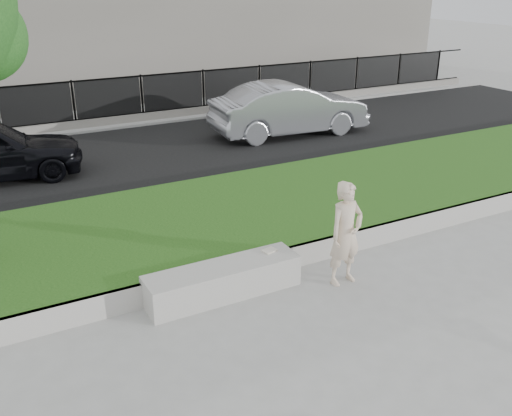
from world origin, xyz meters
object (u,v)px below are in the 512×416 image
stone_bench (223,280)px  man (346,234)px  car_silver (289,109)px  book (269,250)px

stone_bench → man: bearing=-16.2°
car_silver → book: bearing=150.9°
man → book: size_ratio=7.63×
book → car_silver: bearing=43.6°
man → book: bearing=142.3°
stone_bench → car_silver: 9.60m
stone_bench → book: bearing=6.5°
stone_bench → man: 2.06m
book → stone_bench: bearing=173.6°
stone_bench → book: 0.92m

